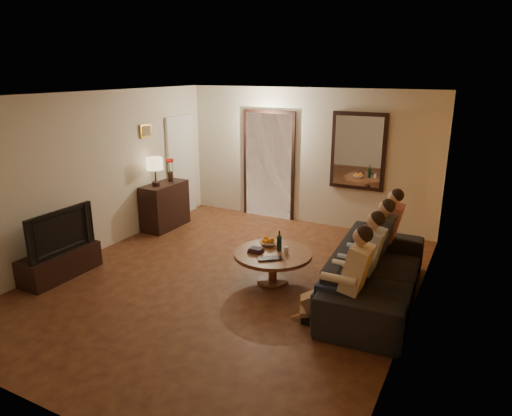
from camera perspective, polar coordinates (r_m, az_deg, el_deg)
The scene contains 33 objects.
floor at distance 6.68m, azimuth -3.52°, elevation -8.98°, with size 5.00×6.00×0.01m, color #441C12.
ceiling at distance 6.02m, azimuth -3.97°, elevation 13.90°, with size 5.00×6.00×0.01m, color white.
back_wall at distance 8.86m, azimuth 6.37°, elevation 6.33°, with size 5.00×0.02×2.60m, color beige.
front_wall at distance 4.11m, azimuth -26.02°, elevation -8.02°, with size 5.00×0.02×2.60m, color beige.
left_wall at distance 7.78m, azimuth -19.75°, elevation 3.96°, with size 0.02×6.00×2.60m, color beige.
right_wall at distance 5.42m, azimuth 19.57°, elevation -1.41°, with size 0.02×6.00×2.60m, color beige.
orange_accent at distance 5.42m, azimuth 19.47°, elevation -1.39°, with size 0.01×6.00×2.60m, color #D06223.
kitchen_doorway at distance 9.20m, azimuth 1.61°, elevation 5.24°, with size 1.00×0.06×2.10m, color #FFE0A5.
door_trim at distance 9.19m, azimuth 1.58°, elevation 5.23°, with size 1.12×0.04×2.22m, color black.
fridge_glimpse at distance 9.14m, azimuth 3.03°, elevation 4.17°, with size 0.45×0.03×1.70m, color silver.
mirror_frame at distance 8.49m, azimuth 12.66°, elevation 6.93°, with size 1.00×0.05×1.40m, color black.
mirror_glass at distance 8.46m, azimuth 12.60°, elevation 6.90°, with size 0.86×0.02×1.26m, color white.
white_door at distance 9.49m, azimuth -9.31°, elevation 5.19°, with size 0.06×0.85×2.04m, color white.
framed_art at distance 8.59m, azimuth -13.64°, elevation 9.35°, with size 0.03×0.28×0.24m, color #B28C33.
art_canvas at distance 8.58m, azimuth -13.56°, elevation 9.34°, with size 0.01×0.22×0.18m, color brown.
dresser at distance 8.85m, azimuth -11.31°, elevation 0.30°, with size 0.45×0.97×0.86m, color black.
table_lamp at distance 8.51m, azimuth -12.50°, elevation 4.45°, with size 0.30×0.30×0.54m, color beige, non-canonical shape.
flower_vase at distance 8.86m, azimuth -10.67°, elevation 4.71°, with size 0.14×0.14×0.44m, color red, non-canonical shape.
tv_stand at distance 7.30m, azimuth -23.26°, elevation -6.40°, with size 0.45×1.17×0.39m, color black.
tv at distance 7.12m, azimuth -23.73°, elevation -2.59°, with size 0.14×1.11×0.64m, color black.
sofa at distance 6.20m, azimuth 14.81°, elevation -7.88°, with size 0.99×2.54×0.74m, color black.
person_a at distance 5.33m, azimuth 11.70°, elevation -9.18°, with size 0.60×0.40×1.20m, color tan, non-canonical shape.
person_b at distance 5.86m, azimuth 13.35°, elevation -6.82°, with size 0.60×0.40×1.20m, color tan, non-canonical shape.
person_c at distance 6.40m, azimuth 14.70°, elevation -4.84°, with size 0.60×0.40×1.20m, color tan, non-canonical shape.
person_d at distance 6.95m, azimuth 15.84°, elevation -3.18°, with size 0.60×0.40×1.20m, color tan, non-canonical shape.
dog at distance 5.60m, azimuth 8.17°, elevation -11.33°, with size 0.56×0.24×0.56m, color #A1754A, non-canonical shape.
coffee_table at distance 6.53m, azimuth 2.11°, elevation -7.39°, with size 1.10×1.10×0.45m, color brown.
bowl at distance 6.69m, azimuth 1.55°, elevation -4.41°, with size 0.26×0.26×0.06m, color white.
oranges at distance 6.66m, azimuth 1.55°, elevation -3.86°, with size 0.20×0.20×0.08m, color orange, non-canonical shape.
wine_bottle at distance 6.45m, azimuth 2.93°, elevation -4.07°, with size 0.07×0.07×0.31m, color black, non-canonical shape.
wine_glass at distance 6.40m, azimuth 3.79°, elevation -5.28°, with size 0.06×0.06×0.10m, color silver.
book_stack at distance 6.44m, azimuth -0.03°, elevation -5.24°, with size 0.20×0.15×0.07m, color black, non-canonical shape.
laptop at distance 6.16m, azimuth 1.85°, elevation -6.51°, with size 0.33×0.21×0.03m, color black.
Camera 1 is at (3.12, -5.14, 2.91)m, focal length 32.00 mm.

